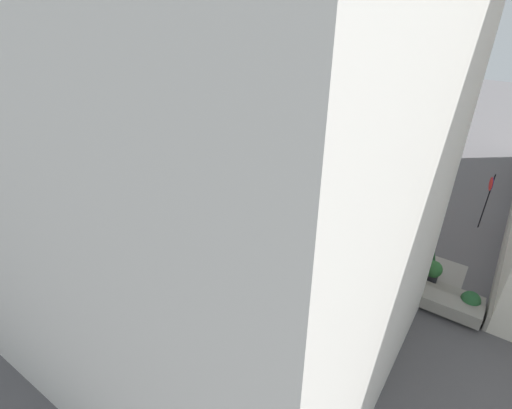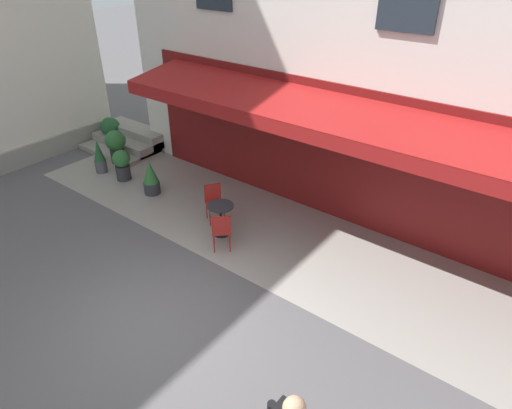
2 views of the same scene
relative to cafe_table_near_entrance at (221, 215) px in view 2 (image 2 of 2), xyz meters
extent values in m
plane|color=#565456|center=(-1.00, 2.71, -0.49)|extent=(70.00, 70.00, 0.00)
cube|color=gray|center=(-4.25, -0.69, -0.49)|extent=(20.50, 3.20, 0.01)
cube|color=maroon|center=(-4.00, -2.26, 1.11)|extent=(16.00, 0.06, 3.20)
cube|color=maroon|center=(-4.00, -1.44, 2.36)|extent=(15.00, 1.70, 0.36)
cube|color=maroon|center=(-4.00, -0.61, 2.13)|extent=(15.00, 0.04, 0.28)
cube|color=gray|center=(5.60, -1.49, -0.42)|extent=(2.40, 1.40, 0.15)
cube|color=gray|center=(5.60, -1.84, -0.27)|extent=(2.40, 1.05, 0.30)
cube|color=gray|center=(5.60, -2.19, -0.12)|extent=(2.40, 0.70, 0.45)
cylinder|color=black|center=(0.00, 0.00, -0.48)|extent=(0.40, 0.40, 0.03)
cylinder|color=black|center=(0.00, 0.00, -0.13)|extent=(0.06, 0.06, 0.72)
cylinder|color=#2D2D33|center=(0.00, 0.00, 0.24)|extent=(0.60, 0.60, 0.03)
cylinder|color=maroon|center=(-0.38, 0.16, -0.27)|extent=(0.03, 0.03, 0.45)
cylinder|color=maroon|center=(-0.13, 0.39, -0.27)|extent=(0.03, 0.03, 0.45)
cylinder|color=maroon|center=(-0.61, 0.41, -0.27)|extent=(0.03, 0.03, 0.45)
cylinder|color=maroon|center=(-0.37, 0.64, -0.27)|extent=(0.03, 0.03, 0.45)
cube|color=maroon|center=(-0.37, 0.40, -0.02)|extent=(0.57, 0.57, 0.04)
cube|color=maroon|center=(-0.50, 0.53, 0.21)|extent=(0.32, 0.30, 0.42)
cylinder|color=maroon|center=(0.41, -0.07, -0.27)|extent=(0.03, 0.03, 0.45)
cylinder|color=maroon|center=(0.22, -0.35, -0.27)|extent=(0.03, 0.03, 0.45)
cylinder|color=maroon|center=(0.69, -0.26, -0.27)|extent=(0.03, 0.03, 0.45)
cylinder|color=maroon|center=(0.50, -0.54, -0.27)|extent=(0.03, 0.03, 0.45)
cube|color=maroon|center=(0.46, -0.31, -0.02)|extent=(0.56, 0.56, 0.04)
cube|color=maroon|center=(0.61, -0.41, 0.21)|extent=(0.26, 0.35, 0.42)
sphere|color=tan|center=(-4.34, 3.64, 1.07)|extent=(0.26, 0.26, 0.26)
cylinder|color=#2D2D33|center=(5.00, -0.96, -0.28)|extent=(0.42, 0.42, 0.43)
sphere|color=#2D6B33|center=(5.00, -0.96, 0.19)|extent=(0.60, 0.60, 0.60)
cylinder|color=#2D2D33|center=(3.94, -0.34, -0.28)|extent=(0.40, 0.40, 0.43)
sphere|color=#2D6B33|center=(3.94, -0.34, 0.14)|extent=(0.48, 0.48, 0.48)
cylinder|color=#2D2D33|center=(2.70, -0.30, -0.32)|extent=(0.42, 0.42, 0.33)
cone|color=#2D6B33|center=(2.70, -0.30, 0.14)|extent=(0.40, 0.40, 0.60)
cylinder|color=#4C4C51|center=(6.35, -1.76, -0.34)|extent=(0.44, 0.44, 0.30)
sphere|color=#23562D|center=(6.35, -1.76, 0.07)|extent=(0.61, 0.61, 0.61)
cylinder|color=#4C4C51|center=(4.82, -0.24, -0.31)|extent=(0.33, 0.33, 0.36)
cone|color=#23562D|center=(4.82, -0.24, 0.17)|extent=(0.31, 0.31, 0.61)
camera|label=1|loc=(5.95, -13.42, 9.02)|focal=27.43mm
camera|label=2|loc=(-5.84, 6.24, 5.36)|focal=31.54mm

